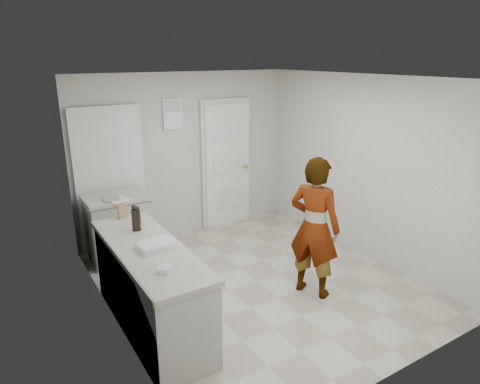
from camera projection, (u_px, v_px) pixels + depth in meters
ground at (257, 282)px, 5.40m from camera, size 4.00×4.00×0.00m
room_shell at (178, 171)px, 6.57m from camera, size 4.00×4.00×4.00m
main_counter at (151, 291)px, 4.38m from camera, size 0.64×1.96×0.93m
side_counter at (119, 230)px, 5.89m from camera, size 0.84×0.61×0.93m
person at (314, 227)px, 4.92m from camera, size 0.62×0.73×1.68m
cake_mix_box at (122, 211)px, 4.94m from camera, size 0.12×0.07×0.18m
spice_jar at (141, 226)px, 4.63m from camera, size 0.05×0.05×0.08m
oil_cruet_a at (138, 219)px, 4.59m from camera, size 0.07×0.07×0.28m
oil_cruet_b at (135, 218)px, 4.57m from camera, size 0.07×0.07×0.30m
baking_dish at (156, 245)px, 4.19m from camera, size 0.36×0.27×0.06m
egg_bowl at (165, 269)px, 3.73m from camera, size 0.12×0.12×0.05m
papers at (117, 199)px, 5.60m from camera, size 0.33×0.38×0.01m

